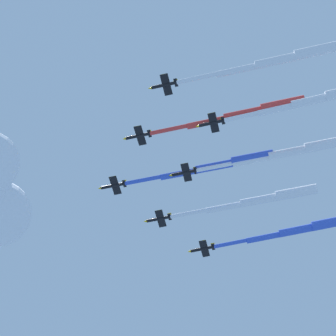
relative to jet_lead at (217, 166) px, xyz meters
name	(u,v)px	position (x,y,z in m)	size (l,w,h in m)	color
jet_lead	(217,166)	(0.00, 0.00, 0.00)	(39.21, 51.66, 4.34)	black
jet_port_inner	(246,113)	(-5.41, -20.35, 0.98)	(39.09, 52.77, 4.39)	black
jet_starboard_inner	(261,200)	(20.37, -0.93, -0.58)	(39.29, 51.73, 4.38)	black
jet_port_mid	(290,152)	(14.90, -20.57, -1.24)	(39.10, 51.74, 4.43)	black
jet_starboard_mid	(279,60)	(-10.28, -40.83, 0.27)	(39.76, 54.03, 4.32)	black
jet_port_outer	(298,230)	(39.25, -0.82, 0.37)	(36.96, 50.18, 4.32)	black
jet_starboard_outer	(311,100)	(7.04, -38.27, -1.41)	(35.15, 48.77, 4.41)	black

